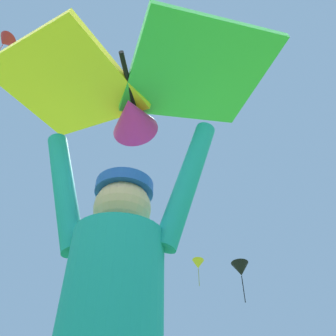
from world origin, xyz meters
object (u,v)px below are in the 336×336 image
at_px(distant_kite_red_high_left, 5,41).
at_px(distant_kite_blue_mid_left, 194,171).
at_px(distant_kite_blue_low_left, 133,111).
at_px(distant_kite_black_overhead_distant, 241,269).
at_px(held_stunt_kite, 131,91).
at_px(distant_kite_red_high_right, 104,300).
at_px(distant_kite_yellow_mid_right, 198,264).
at_px(distant_kite_blue_low_right, 76,260).

height_order(distant_kite_red_high_left, distant_kite_blue_mid_left, distant_kite_red_high_left).
distance_m(distant_kite_blue_low_left, distant_kite_black_overhead_distant, 13.56).
relative_size(held_stunt_kite, distant_kite_blue_low_left, 2.05).
bearing_deg(distant_kite_red_high_right, distant_kite_yellow_mid_right, 29.44).
height_order(held_stunt_kite, distant_kite_blue_low_right, distant_kite_blue_low_right).
distance_m(distant_kite_red_high_left, distant_kite_blue_low_left, 9.53).
bearing_deg(distant_kite_blue_mid_left, distant_kite_blue_low_left, -125.64).
relative_size(distant_kite_blue_low_left, distant_kite_red_high_right, 0.88).
bearing_deg(held_stunt_kite, distant_kite_red_high_left, 140.20).
bearing_deg(held_stunt_kite, distant_kite_yellow_mid_right, 88.32).
xyz_separation_m(distant_kite_red_high_left, distant_kite_blue_mid_left, (12.13, 11.43, -2.65)).
height_order(held_stunt_kite, distant_kite_blue_mid_left, distant_kite_blue_mid_left).
relative_size(distant_kite_blue_low_right, distant_kite_yellow_mid_right, 0.31).
distance_m(held_stunt_kite, distant_kite_blue_low_right, 33.76).
bearing_deg(distant_kite_blue_mid_left, distant_kite_yellow_mid_right, 90.58).
xyz_separation_m(distant_kite_blue_low_left, distant_kite_blue_mid_left, (4.37, 6.10, -1.15)).
bearing_deg(distant_kite_red_high_left, distant_kite_blue_mid_left, 43.31).
xyz_separation_m(distant_kite_red_high_left, distant_kite_blue_low_left, (7.75, 5.33, -1.50)).
xyz_separation_m(distant_kite_blue_low_left, distant_kite_black_overhead_distant, (6.24, 0.46, -12.03)).
bearing_deg(distant_kite_blue_low_left, held_stunt_kite, -76.51).
bearing_deg(distant_kite_blue_low_left, distant_kite_yellow_mid_right, 69.97).
bearing_deg(held_stunt_kite, distant_kite_black_overhead_distant, 79.90).
distance_m(distant_kite_blue_low_right, distant_kite_red_high_right, 10.55).
distance_m(distant_kite_red_high_left, distant_kite_blue_low_right, 21.15).
relative_size(distant_kite_red_high_left, distant_kite_blue_low_right, 3.30).
xyz_separation_m(held_stunt_kite, distant_kite_blue_low_right, (-11.46, 29.49, 11.78)).
relative_size(distant_kite_blue_mid_left, distant_kite_red_high_right, 1.00).
bearing_deg(distant_kite_yellow_mid_right, held_stunt_kite, -91.68).
bearing_deg(distant_kite_black_overhead_distant, distant_kite_blue_mid_left, 108.36).
relative_size(held_stunt_kite, distant_kite_red_high_right, 1.81).
distance_m(distant_kite_blue_mid_left, distant_kite_yellow_mid_right, 8.27).
bearing_deg(distant_kite_blue_low_left, distant_kite_blue_low_right, 118.23).
distance_m(distant_kite_red_high_left, distant_kite_blue_mid_left, 16.87).
distance_m(distant_kite_blue_low_right, distant_kite_yellow_mid_right, 12.73).
relative_size(distant_kite_blue_low_left, distant_kite_blue_low_right, 1.05).
height_order(distant_kite_yellow_mid_right, distant_kite_red_high_right, distant_kite_yellow_mid_right).
xyz_separation_m(held_stunt_kite, distant_kite_blue_low_left, (-3.54, 14.74, 16.91)).
distance_m(distant_kite_blue_low_left, distant_kite_blue_mid_left, 7.59).
distance_m(distant_kite_blue_mid_left, distant_kite_red_high_right, 12.38).
distance_m(held_stunt_kite, distant_kite_yellow_mid_right, 28.33).
xyz_separation_m(held_stunt_kite, distant_kite_red_high_left, (-11.29, 9.41, 18.41)).
xyz_separation_m(held_stunt_kite, distant_kite_black_overhead_distant, (2.71, 15.20, 4.88)).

